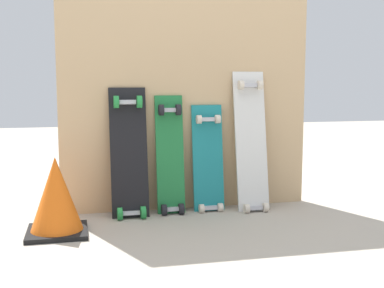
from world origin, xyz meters
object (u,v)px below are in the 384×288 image
(skateboard_green, at_px, (170,160))
(skateboard_white, at_px, (251,146))
(traffic_cone, at_px, (56,196))
(skateboard_teal, at_px, (208,163))
(skateboard_black, at_px, (129,157))

(skateboard_green, distance_m, skateboard_white, 0.51)
(traffic_cone, bearing_deg, skateboard_green, 24.89)
(skateboard_teal, bearing_deg, skateboard_green, -178.55)
(skateboard_green, bearing_deg, skateboard_black, -175.02)
(skateboard_black, relative_size, skateboard_teal, 1.14)
(skateboard_green, distance_m, skateboard_teal, 0.24)
(skateboard_black, xyz_separation_m, skateboard_teal, (0.49, 0.03, -0.06))
(skateboard_teal, xyz_separation_m, skateboard_white, (0.27, -0.03, 0.10))
(skateboard_black, distance_m, skateboard_white, 0.75)
(skateboard_black, relative_size, skateboard_white, 0.89)
(skateboard_white, height_order, traffic_cone, skateboard_white)
(skateboard_green, distance_m, traffic_cone, 0.73)
(skateboard_green, bearing_deg, traffic_cone, -155.11)
(skateboard_white, bearing_deg, skateboard_teal, 172.72)
(skateboard_green, bearing_deg, skateboard_teal, 1.45)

